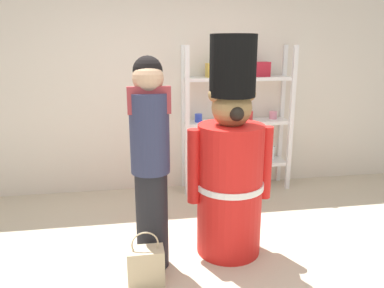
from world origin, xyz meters
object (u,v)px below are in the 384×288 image
merchandise_shelf (237,117)px  person_shopper (150,159)px  shopping_bag (146,266)px  teddy_bear_guard (230,167)px

merchandise_shelf → person_shopper: merchandise_shelf is taller
merchandise_shelf → shopping_bag: merchandise_shelf is taller
person_shopper → teddy_bear_guard: bearing=10.2°
shopping_bag → person_shopper: bearing=74.2°
teddy_bear_guard → shopping_bag: bearing=-153.3°
shopping_bag → merchandise_shelf: bearing=56.5°
teddy_bear_guard → merchandise_shelf: bearing=71.9°
merchandise_shelf → person_shopper: bearing=-125.9°
merchandise_shelf → teddy_bear_guard: 1.54m
merchandise_shelf → shopping_bag: (-1.22, -1.83, -0.75)m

